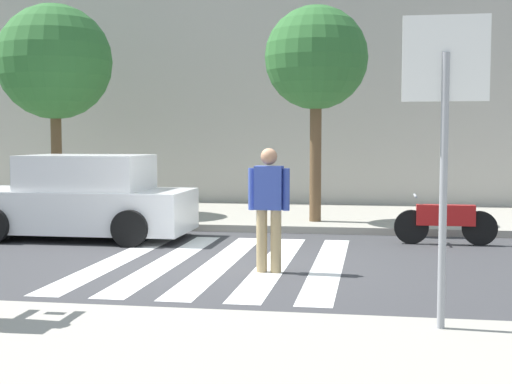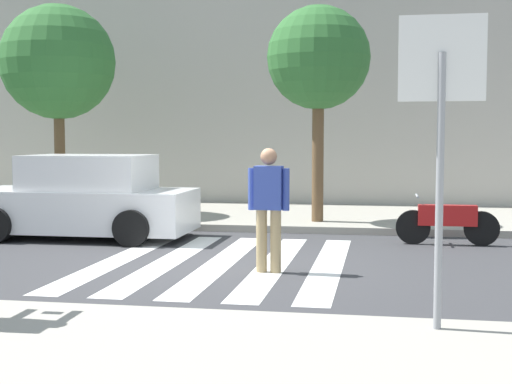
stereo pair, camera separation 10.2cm
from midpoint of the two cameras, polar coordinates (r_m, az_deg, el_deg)
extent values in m
plane|color=#38383A|center=(10.54, -2.76, -5.85)|extent=(120.00, 120.00, 0.00)
cube|color=#9E998C|center=(16.37, 1.88, -1.93)|extent=(60.00, 4.80, 0.14)
cube|color=#ADA89E|center=(20.67, 3.64, 7.73)|extent=(56.00, 4.00, 6.16)
cube|color=silver|center=(11.18, -10.59, -5.30)|extent=(0.44, 5.20, 0.01)
cube|color=silver|center=(10.93, -6.64, -5.48)|extent=(0.44, 5.20, 0.01)
cube|color=silver|center=(10.73, -2.53, -5.64)|extent=(0.44, 5.20, 0.01)
cube|color=silver|center=(10.58, 1.73, -5.78)|extent=(0.44, 5.20, 0.01)
cube|color=silver|center=(10.50, 6.07, -5.88)|extent=(0.44, 5.20, 0.01)
cylinder|color=gray|center=(6.59, 14.91, -0.03)|extent=(0.07, 0.07, 2.48)
cube|color=white|center=(6.62, 15.10, 10.31)|extent=(0.76, 0.03, 0.76)
cube|color=red|center=(6.64, 15.09, 10.30)|extent=(0.66, 0.02, 0.66)
cylinder|color=tan|center=(9.90, 0.74, -3.92)|extent=(0.15, 0.15, 0.88)
cylinder|color=tan|center=(9.86, 1.88, -3.96)|extent=(0.15, 0.15, 0.88)
cube|color=#33479E|center=(9.80, 1.32, 0.34)|extent=(0.39, 0.26, 0.60)
sphere|color=#A37556|center=(9.78, 1.32, 2.85)|extent=(0.23, 0.23, 0.23)
cylinder|color=#33479E|center=(9.85, -0.05, 0.25)|extent=(0.10, 0.10, 0.58)
cylinder|color=#33479E|center=(9.76, 2.70, 0.20)|extent=(0.10, 0.10, 0.58)
cube|color=white|center=(13.61, -13.53, -1.39)|extent=(4.10, 1.70, 0.76)
cube|color=white|center=(13.50, -13.00, 1.55)|extent=(2.20, 1.56, 0.64)
cube|color=slate|center=(13.95, -17.05, 1.56)|extent=(0.10, 1.50, 0.54)
cube|color=slate|center=(13.15, -9.11, 1.53)|extent=(0.10, 1.50, 0.51)
cylinder|color=black|center=(14.94, -16.69, -1.76)|extent=(0.64, 0.22, 0.64)
cylinder|color=black|center=(12.38, -9.68, -2.87)|extent=(0.64, 0.22, 0.64)
cylinder|color=black|center=(13.98, -7.34, -2.02)|extent=(0.64, 0.22, 0.64)
cylinder|color=black|center=(12.82, 12.67, -2.76)|extent=(0.60, 0.10, 0.60)
cylinder|color=black|center=(12.93, 17.82, -2.80)|extent=(0.60, 0.10, 0.60)
cube|color=#B21919|center=(12.84, 15.28, -1.81)|extent=(1.00, 0.20, 0.36)
cylinder|color=gray|center=(12.77, 12.98, -0.31)|extent=(0.04, 0.60, 0.04)
cylinder|color=brown|center=(16.75, -15.25, 2.85)|extent=(0.24, 0.24, 2.65)
sphere|color=#2D662D|center=(16.83, -15.40, 10.00)|extent=(2.57, 2.57, 2.57)
cylinder|color=brown|center=(14.71, 5.16, 2.93)|extent=(0.24, 0.24, 2.72)
sphere|color=#2D662D|center=(14.79, 5.22, 10.67)|extent=(2.11, 2.11, 2.11)
camera|label=1|loc=(0.05, -89.71, 0.02)|focal=50.00mm
camera|label=2|loc=(0.05, 90.29, -0.02)|focal=50.00mm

